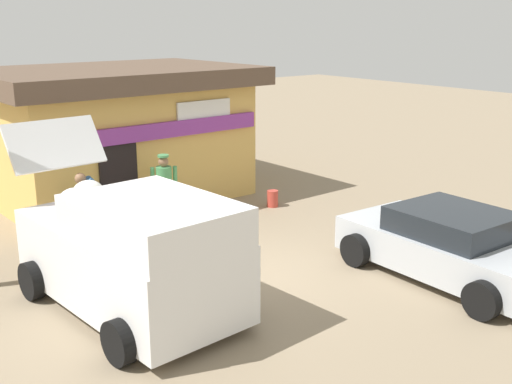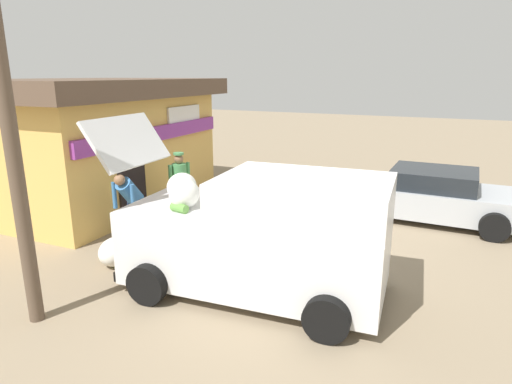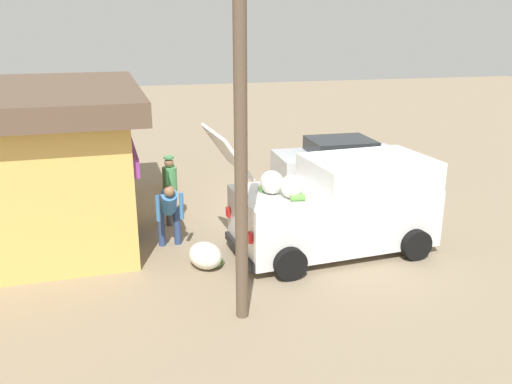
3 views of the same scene
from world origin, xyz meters
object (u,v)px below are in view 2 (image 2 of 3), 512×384
object	(u,v)px
unloaded_banana_pile	(116,252)
customer_bending	(131,199)
storefront_bar	(95,140)
parked_sedan	(432,195)
vendor_standing	(180,182)
delivery_van	(263,234)
paint_bucket	(242,186)

from	to	relation	value
unloaded_banana_pile	customer_bending	bearing A→B (deg)	26.93
storefront_bar	customer_bending	world-z (taller)	storefront_bar
storefront_bar	parked_sedan	size ratio (longest dim) A/B	1.67
storefront_bar	customer_bending	xyz separation A→B (m)	(-1.85, -2.72, -0.82)
vendor_standing	unloaded_banana_pile	bearing A→B (deg)	-171.33
delivery_van	customer_bending	bearing A→B (deg)	75.10
storefront_bar	paint_bucket	world-z (taller)	storefront_bar
parked_sedan	paint_bucket	distance (m)	5.27
customer_bending	paint_bucket	distance (m)	4.45
delivery_van	vendor_standing	bearing A→B (deg)	53.33
delivery_van	paint_bucket	bearing A→B (deg)	30.16
storefront_bar	vendor_standing	distance (m)	3.01
customer_bending	storefront_bar	bearing A→B (deg)	55.79
customer_bending	parked_sedan	bearing A→B (deg)	-53.47
delivery_van	customer_bending	distance (m)	3.54
parked_sedan	unloaded_banana_pile	bearing A→B (deg)	136.43
paint_bucket	customer_bending	bearing A→B (deg)	175.47
parked_sedan	paint_bucket	bearing A→B (deg)	87.43
delivery_van	parked_sedan	bearing A→B (deg)	-23.28
vendor_standing	paint_bucket	world-z (taller)	vendor_standing
parked_sedan	paint_bucket	size ratio (longest dim) A/B	9.81
parked_sedan	vendor_standing	world-z (taller)	vendor_standing
storefront_bar	unloaded_banana_pile	size ratio (longest dim) A/B	7.02
delivery_van	unloaded_banana_pile	distance (m)	2.95
delivery_van	unloaded_banana_pile	xyz separation A→B (m)	(-0.22, 2.85, -0.73)
delivery_van	unloaded_banana_pile	size ratio (longest dim) A/B	4.99
delivery_van	paint_bucket	size ratio (longest dim) A/B	11.65
parked_sedan	unloaded_banana_pile	size ratio (longest dim) A/B	4.20
parked_sedan	paint_bucket	xyz separation A→B (m)	(0.24, 5.25, -0.38)
storefront_bar	parked_sedan	xyz separation A→B (m)	(2.30, -8.31, -1.12)
unloaded_banana_pile	vendor_standing	bearing A→B (deg)	8.67
storefront_bar	vendor_standing	world-z (taller)	storefront_bar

